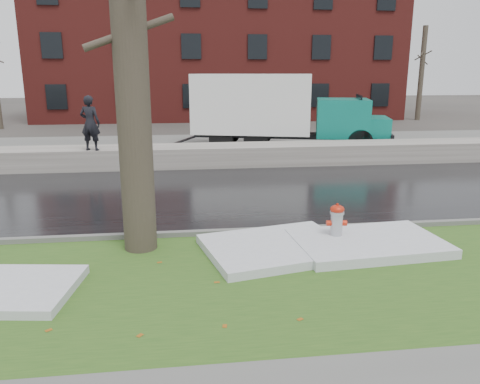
{
  "coord_description": "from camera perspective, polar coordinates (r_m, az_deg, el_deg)",
  "views": [
    {
      "loc": [
        -1.04,
        -8.26,
        3.33
      ],
      "look_at": [
        0.1,
        0.78,
        1.0
      ],
      "focal_mm": 35.0,
      "sensor_mm": 36.0,
      "label": 1
    }
  ],
  "objects": [
    {
      "name": "ground",
      "position": [
        8.96,
        -0.02,
        -7.46
      ],
      "size": [
        120.0,
        120.0,
        0.0
      ],
      "primitive_type": "plane",
      "color": "#47423D",
      "rests_on": "ground"
    },
    {
      "name": "verge",
      "position": [
        7.82,
        1.15,
        -10.7
      ],
      "size": [
        60.0,
        4.5,
        0.04
      ],
      "primitive_type": "cube",
      "color": "#2A501A",
      "rests_on": "ground"
    },
    {
      "name": "road",
      "position": [
        13.22,
        -2.46,
        -0.19
      ],
      "size": [
        60.0,
        7.0,
        0.03
      ],
      "primitive_type": "cube",
      "color": "black",
      "rests_on": "ground"
    },
    {
      "name": "parking_lot",
      "position": [
        21.54,
        -4.37,
        5.45
      ],
      "size": [
        60.0,
        9.0,
        0.03
      ],
      "primitive_type": "cube",
      "color": "slate",
      "rests_on": "ground"
    },
    {
      "name": "curb",
      "position": [
        9.87,
        -0.74,
        -4.94
      ],
      "size": [
        60.0,
        0.15,
        0.14
      ],
      "primitive_type": "cube",
      "color": "slate",
      "rests_on": "ground"
    },
    {
      "name": "snowbank",
      "position": [
        17.24,
        -3.65,
        4.45
      ],
      "size": [
        60.0,
        1.6,
        0.75
      ],
      "primitive_type": "cube",
      "color": "#ACA59D",
      "rests_on": "ground"
    },
    {
      "name": "brick_building",
      "position": [
        38.41,
        -2.77,
        16.82
      ],
      "size": [
        26.0,
        12.0,
        10.0
      ],
      "primitive_type": "cube",
      "color": "maroon",
      "rests_on": "ground"
    },
    {
      "name": "bg_tree_center",
      "position": [
        34.61,
        -15.91,
        13.82
      ],
      "size": [
        1.4,
        1.62,
        6.5
      ],
      "color": "brown",
      "rests_on": "ground"
    },
    {
      "name": "bg_tree_right",
      "position": [
        36.48,
        21.25,
        13.41
      ],
      "size": [
        1.4,
        1.62,
        6.5
      ],
      "color": "brown",
      "rests_on": "ground"
    },
    {
      "name": "fire_hydrant",
      "position": [
        9.38,
        11.69,
        -3.64
      ],
      "size": [
        0.41,
        0.36,
        0.83
      ],
      "rotation": [
        0.0,
        0.0,
        -0.11
      ],
      "color": "#ABAEB3",
      "rests_on": "verge"
    },
    {
      "name": "tree",
      "position": [
        8.73,
        -13.32,
        17.89
      ],
      "size": [
        1.58,
        1.84,
        7.71
      ],
      "rotation": [
        0.0,
        0.0,
        -0.1
      ],
      "color": "brown",
      "rests_on": "verge"
    },
    {
      "name": "box_truck",
      "position": [
        21.02,
        4.38,
        9.96
      ],
      "size": [
        9.91,
        4.39,
        3.29
      ],
      "rotation": [
        0.0,
        0.0,
        -0.27
      ],
      "color": "black",
      "rests_on": "ground"
    },
    {
      "name": "worker",
      "position": [
        16.72,
        -17.81,
        8.0
      ],
      "size": [
        0.77,
        0.6,
        1.86
      ],
      "primitive_type": "imported",
      "rotation": [
        0.0,
        0.0,
        2.88
      ],
      "color": "black",
      "rests_on": "snowbank"
    },
    {
      "name": "snow_patch_near",
      "position": [
        8.93,
        4.44,
        -6.76
      ],
      "size": [
        2.98,
        2.52,
        0.16
      ],
      "primitive_type": "cube",
      "rotation": [
        0.0,
        0.0,
        0.22
      ],
      "color": "silver",
      "rests_on": "verge"
    },
    {
      "name": "snow_patch_far",
      "position": [
        8.18,
        -27.13,
        -10.52
      ],
      "size": [
        2.4,
        1.89,
        0.14
      ],
      "primitive_type": "cube",
      "rotation": [
        0.0,
        0.0,
        -0.14
      ],
      "color": "silver",
      "rests_on": "verge"
    },
    {
      "name": "snow_patch_side",
      "position": [
        9.42,
        15.3,
        -6.04
      ],
      "size": [
        2.94,
        2.02,
        0.18
      ],
      "primitive_type": "cube",
      "rotation": [
        0.0,
        0.0,
        0.08
      ],
      "color": "silver",
      "rests_on": "verge"
    }
  ]
}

